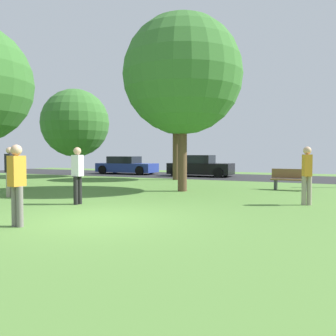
{
  "coord_description": "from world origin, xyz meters",
  "views": [
    {
      "loc": [
        5.12,
        -6.99,
        1.59
      ],
      "look_at": [
        0.0,
        4.04,
        1.07
      ],
      "focal_mm": 38.13,
      "sensor_mm": 36.0,
      "label": 1
    }
  ],
  "objects_px": {
    "oak_tree_left": "(176,103)",
    "parked_car_black": "(200,167)",
    "person_walking": "(307,172)",
    "parked_car_blue": "(126,166)",
    "oak_tree_center": "(75,123)",
    "person_catcher": "(78,173)",
    "person_bystander": "(17,181)",
    "park_bench": "(291,179)",
    "person_thrower": "(10,169)",
    "birch_tree_lone": "(183,75)"
  },
  "relations": [
    {
      "from": "oak_tree_left",
      "to": "parked_car_black",
      "type": "xyz_separation_m",
      "value": [
        0.24,
        3.5,
        -3.83
      ]
    },
    {
      "from": "person_walking",
      "to": "parked_car_blue",
      "type": "xyz_separation_m",
      "value": [
        -13.36,
        11.32,
        -0.39
      ]
    },
    {
      "from": "oak_tree_center",
      "to": "parked_car_black",
      "type": "distance_m",
      "value": 8.81
    },
    {
      "from": "oak_tree_center",
      "to": "person_catcher",
      "type": "distance_m",
      "value": 13.5
    },
    {
      "from": "person_bystander",
      "to": "parked_car_black",
      "type": "bearing_deg",
      "value": 10.04
    },
    {
      "from": "parked_car_black",
      "to": "person_catcher",
      "type": "bearing_deg",
      "value": -85.83
    },
    {
      "from": "oak_tree_left",
      "to": "park_bench",
      "type": "xyz_separation_m",
      "value": [
        6.75,
        -3.26,
        -4.02
      ]
    },
    {
      "from": "person_bystander",
      "to": "parked_car_black",
      "type": "height_order",
      "value": "person_bystander"
    },
    {
      "from": "person_thrower",
      "to": "park_bench",
      "type": "bearing_deg",
      "value": 44.48
    },
    {
      "from": "oak_tree_center",
      "to": "person_thrower",
      "type": "distance_m",
      "value": 11.27
    },
    {
      "from": "person_bystander",
      "to": "parked_car_blue",
      "type": "distance_m",
      "value": 19.05
    },
    {
      "from": "person_thrower",
      "to": "person_bystander",
      "type": "distance_m",
      "value": 5.7
    },
    {
      "from": "birch_tree_lone",
      "to": "parked_car_blue",
      "type": "height_order",
      "value": "birch_tree_lone"
    },
    {
      "from": "oak_tree_left",
      "to": "parked_car_black",
      "type": "height_order",
      "value": "oak_tree_left"
    },
    {
      "from": "birch_tree_lone",
      "to": "person_catcher",
      "type": "relative_size",
      "value": 4.11
    },
    {
      "from": "birch_tree_lone",
      "to": "oak_tree_center",
      "type": "bearing_deg",
      "value": 151.7
    },
    {
      "from": "oak_tree_center",
      "to": "parked_car_blue",
      "type": "xyz_separation_m",
      "value": [
        1.52,
        3.92,
        -2.94
      ]
    },
    {
      "from": "oak_tree_left",
      "to": "oak_tree_center",
      "type": "height_order",
      "value": "oak_tree_left"
    },
    {
      "from": "person_thrower",
      "to": "person_walking",
      "type": "relative_size",
      "value": 1.01
    },
    {
      "from": "oak_tree_left",
      "to": "parked_car_black",
      "type": "relative_size",
      "value": 1.48
    },
    {
      "from": "birch_tree_lone",
      "to": "parked_car_black",
      "type": "height_order",
      "value": "birch_tree_lone"
    },
    {
      "from": "person_catcher",
      "to": "person_walking",
      "type": "height_order",
      "value": "person_walking"
    },
    {
      "from": "person_walking",
      "to": "parked_car_black",
      "type": "height_order",
      "value": "person_walking"
    },
    {
      "from": "person_thrower",
      "to": "oak_tree_center",
      "type": "bearing_deg",
      "value": 124.94
    },
    {
      "from": "person_catcher",
      "to": "oak_tree_left",
      "type": "bearing_deg",
      "value": -75.63
    },
    {
      "from": "birch_tree_lone",
      "to": "parked_car_black",
      "type": "relative_size",
      "value": 1.69
    },
    {
      "from": "park_bench",
      "to": "person_catcher",
      "type": "bearing_deg",
      "value": 52.43
    },
    {
      "from": "person_catcher",
      "to": "parked_car_black",
      "type": "relative_size",
      "value": 0.41
    },
    {
      "from": "person_thrower",
      "to": "person_walking",
      "type": "bearing_deg",
      "value": 21.0
    },
    {
      "from": "oak_tree_left",
      "to": "person_catcher",
      "type": "xyz_separation_m",
      "value": [
        1.25,
        -10.42,
        -3.5
      ]
    },
    {
      "from": "oak_tree_center",
      "to": "parked_car_blue",
      "type": "height_order",
      "value": "oak_tree_center"
    },
    {
      "from": "oak_tree_center",
      "to": "park_bench",
      "type": "distance_m",
      "value": 14.62
    },
    {
      "from": "oak_tree_left",
      "to": "oak_tree_center",
      "type": "distance_m",
      "value": 7.28
    },
    {
      "from": "person_walking",
      "to": "parked_car_blue",
      "type": "distance_m",
      "value": 17.51
    },
    {
      "from": "oak_tree_left",
      "to": "park_bench",
      "type": "relative_size",
      "value": 3.96
    },
    {
      "from": "person_thrower",
      "to": "person_walking",
      "type": "distance_m",
      "value": 10.1
    },
    {
      "from": "person_thrower",
      "to": "person_walking",
      "type": "xyz_separation_m",
      "value": [
        9.82,
        2.35,
        -0.01
      ]
    },
    {
      "from": "oak_tree_center",
      "to": "person_catcher",
      "type": "relative_size",
      "value": 3.29
    },
    {
      "from": "person_walking",
      "to": "person_thrower",
      "type": "bearing_deg",
      "value": 82.42
    },
    {
      "from": "person_catcher",
      "to": "parked_car_black",
      "type": "bearing_deg",
      "value": -78.31
    },
    {
      "from": "oak_tree_left",
      "to": "parked_car_blue",
      "type": "xyz_separation_m",
      "value": [
        -5.69,
        3.71,
        -3.87
      ]
    },
    {
      "from": "birch_tree_lone",
      "to": "person_walking",
      "type": "height_order",
      "value": "birch_tree_lone"
    },
    {
      "from": "oak_tree_left",
      "to": "person_thrower",
      "type": "xyz_separation_m",
      "value": [
        -2.16,
        -9.97,
        -3.48
      ]
    },
    {
      "from": "oak_tree_center",
      "to": "person_thrower",
      "type": "bearing_deg",
      "value": -62.58
    },
    {
      "from": "birch_tree_lone",
      "to": "person_bystander",
      "type": "height_order",
      "value": "birch_tree_lone"
    },
    {
      "from": "oak_tree_center",
      "to": "parked_car_blue",
      "type": "bearing_deg",
      "value": 68.78
    },
    {
      "from": "oak_tree_left",
      "to": "parked_car_blue",
      "type": "bearing_deg",
      "value": 146.92
    },
    {
      "from": "birch_tree_lone",
      "to": "park_bench",
      "type": "height_order",
      "value": "birch_tree_lone"
    },
    {
      "from": "person_bystander",
      "to": "park_bench",
      "type": "bearing_deg",
      "value": -20.21
    },
    {
      "from": "person_thrower",
      "to": "parked_car_black",
      "type": "distance_m",
      "value": 13.68
    }
  ]
}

